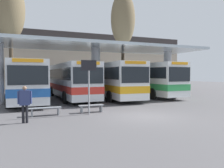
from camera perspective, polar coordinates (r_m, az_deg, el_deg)
name	(u,v)px	position (r m, az deg, el deg)	size (l,w,h in m)	color
ground_plane	(145,116)	(12.36, 8.51, -8.31)	(100.00, 100.00, 0.00)	#565456
townhouse_backdrop	(67,56)	(33.22, -11.72, 7.12)	(40.00, 0.58, 8.62)	tan
station_canopy	(96,53)	(20.05, -4.28, 8.17)	(20.83, 6.36, 4.96)	silver
transit_bus_left_bay	(25,80)	(19.75, -21.68, 0.97)	(2.96, 10.92, 3.32)	silver
transit_bus_center_bay	(70,80)	(21.20, -10.96, 1.14)	(2.90, 11.65, 3.27)	silver
transit_bus_right_bay	(109,79)	(21.93, -0.82, 1.31)	(3.06, 12.13, 3.35)	white
transit_bus_far_right_bay	(143,78)	(23.86, 8.18, 1.47)	(3.08, 11.34, 3.41)	white
waiting_bench_near_pillar	(91,107)	(13.40, -5.43, -5.99)	(1.54, 0.44, 0.46)	gray
waiting_bench_mid_platform	(45,110)	(12.88, -17.04, -6.40)	(1.77, 0.44, 0.46)	gray
info_sign_platform	(89,76)	(12.60, -6.06, 2.09)	(0.90, 0.09, 3.13)	gray
pedestrian_waiting	(25,101)	(11.16, -21.83, -4.02)	(0.65, 0.29, 1.77)	black
poplar_tree_behind_left	(123,20)	(25.71, 2.87, 16.39)	(2.74, 2.74, 11.62)	#473A2B
poplar_tree_behind_right	(10,11)	(24.17, -25.05, 16.98)	(2.72, 2.72, 11.55)	#473A2B
parked_car_street	(52,85)	(29.65, -15.44, -0.19)	(4.40, 2.06, 2.00)	navy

